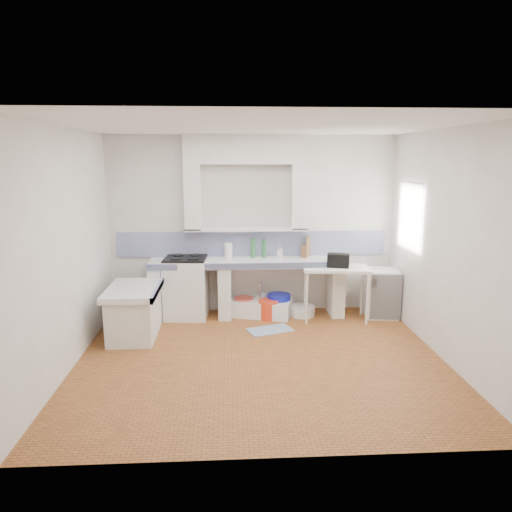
{
  "coord_description": "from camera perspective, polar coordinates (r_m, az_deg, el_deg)",
  "views": [
    {
      "loc": [
        -0.38,
        -5.53,
        2.44
      ],
      "look_at": [
        0.0,
        1.0,
        1.1
      ],
      "focal_mm": 33.56,
      "sensor_mm": 36.0,
      "label": 1
    }
  ],
  "objects": [
    {
      "name": "wall_left",
      "position": [
        5.93,
        -21.64,
        0.65
      ],
      "size": [
        0.0,
        4.5,
        4.5
      ],
      "primitive_type": "plane",
      "rotation": [
        1.57,
        0.0,
        1.57
      ],
      "color": "white",
      "rests_on": "ground"
    },
    {
      "name": "counter_pier_right",
      "position": [
        7.7,
        9.42,
        -3.88
      ],
      "size": [
        0.2,
        0.55,
        0.82
      ],
      "primitive_type": "cube",
      "color": "white",
      "rests_on": "ground"
    },
    {
      "name": "paper_towel",
      "position": [
        7.49,
        -3.31,
        0.65
      ],
      "size": [
        0.16,
        0.16,
        0.25
      ],
      "primitive_type": "cylinder",
      "rotation": [
        0.0,
        0.0,
        0.41
      ],
      "color": "white",
      "rests_on": "counter_slab"
    },
    {
      "name": "peninsula_top",
      "position": [
        6.8,
        -14.43,
        -3.97
      ],
      "size": [
        0.7,
        1.1,
        0.08
      ],
      "primitive_type": "cube",
      "color": "white",
      "rests_on": "ground"
    },
    {
      "name": "peninsula_lip",
      "position": [
        6.75,
        -11.67,
        -3.97
      ],
      "size": [
        0.04,
        1.1,
        0.1
      ],
      "primitive_type": "cube",
      "color": "navy",
      "rests_on": "ground"
    },
    {
      "name": "counter_pier_mid",
      "position": [
        7.51,
        -3.75,
        -4.13
      ],
      "size": [
        0.2,
        0.55,
        0.82
      ],
      "primitive_type": "cube",
      "color": "white",
      "rests_on": "ground"
    },
    {
      "name": "wall_front",
      "position": [
        3.7,
        2.7,
        -4.76
      ],
      "size": [
        4.5,
        0.0,
        4.5
      ],
      "primitive_type": "plane",
      "rotation": [
        -1.57,
        0.0,
        0.0
      ],
      "color": "white",
      "rests_on": "ground"
    },
    {
      "name": "side_table",
      "position": [
        7.44,
        9.42,
        -4.4
      ],
      "size": [
        1.04,
        0.65,
        0.04
      ],
      "primitive_type": "cube",
      "rotation": [
        0.0,
        0.0,
        -0.1
      ],
      "color": "white",
      "rests_on": "ground"
    },
    {
      "name": "cutting_board",
      "position": [
        7.62,
        6.22,
        1.07
      ],
      "size": [
        0.11,
        0.23,
        0.32
      ],
      "primitive_type": "cube",
      "rotation": [
        0.0,
        0.0,
        -0.41
      ],
      "color": "olive",
      "rests_on": "counter_slab"
    },
    {
      "name": "wall_back",
      "position": [
        7.61,
        -0.44,
        3.72
      ],
      "size": [
        4.5,
        0.0,
        4.5
      ],
      "primitive_type": "plane",
      "rotation": [
        1.57,
        0.0,
        0.0
      ],
      "color": "white",
      "rests_on": "ground"
    },
    {
      "name": "backsplash",
      "position": [
        7.65,
        -0.43,
        1.48
      ],
      "size": [
        4.27,
        0.03,
        0.4
      ],
      "primitive_type": "cube",
      "color": "navy",
      "rests_on": "ground"
    },
    {
      "name": "water_bottle_a",
      "position": [
        7.74,
        -0.37,
        -5.75
      ],
      "size": [
        0.08,
        0.08,
        0.27
      ],
      "primitive_type": "cylinder",
      "rotation": [
        0.0,
        0.0,
        0.22
      ],
      "color": "silver",
      "rests_on": "ground"
    },
    {
      "name": "bucket_orange",
      "position": [
        7.45,
        1.47,
        -6.36
      ],
      "size": [
        0.36,
        0.36,
        0.29
      ],
      "primitive_type": "cylinder",
      "rotation": [
        0.0,
        0.0,
        -0.17
      ],
      "color": "#F03B1B",
      "rests_on": "ground"
    },
    {
      "name": "bucket_blue",
      "position": [
        7.59,
        2.73,
        -5.83
      ],
      "size": [
        0.47,
        0.47,
        0.34
      ],
      "primitive_type": "cylinder",
      "rotation": [
        0.0,
        0.0,
        0.36
      ],
      "color": "#141EB6",
      "rests_on": "ground"
    },
    {
      "name": "water_bottle_b",
      "position": [
        7.7,
        0.92,
        -5.55
      ],
      "size": [
        0.1,
        0.1,
        0.34
      ],
      "primitive_type": "cylinder",
      "rotation": [
        0.0,
        0.0,
        -0.1
      ],
      "color": "silver",
      "rests_on": "ground"
    },
    {
      "name": "lace_valance",
      "position": [
        7.25,
        18.35,
        7.36
      ],
      "size": [
        0.01,
        0.84,
        0.24
      ],
      "primitive_type": "cube",
      "color": "white",
      "rests_on": "ground"
    },
    {
      "name": "bucket_red",
      "position": [
        7.62,
        -1.48,
        -6.0
      ],
      "size": [
        0.35,
        0.35,
        0.28
      ],
      "primitive_type": "cylinder",
      "rotation": [
        0.0,
        0.0,
        -0.16
      ],
      "color": "#C73D33",
      "rests_on": "ground"
    },
    {
      "name": "counter_slab",
      "position": [
        7.41,
        -1.09,
        -0.74
      ],
      "size": [
        3.0,
        0.6,
        0.08
      ],
      "primitive_type": "cube",
      "color": "white",
      "rests_on": "ground"
    },
    {
      "name": "wall_right",
      "position": [
        6.21,
        21.77,
        1.1
      ],
      "size": [
        0.0,
        4.5,
        4.5
      ],
      "primitive_type": "plane",
      "rotation": [
        1.57,
        0.0,
        -1.57
      ],
      "color": "white",
      "rests_on": "ground"
    },
    {
      "name": "counter_pier_left",
      "position": [
        7.6,
        -11.71,
        -4.18
      ],
      "size": [
        0.2,
        0.55,
        0.82
      ],
      "primitive_type": "cube",
      "color": "white",
      "rests_on": "ground"
    },
    {
      "name": "counter_lip",
      "position": [
        7.14,
        -1.0,
        -1.22
      ],
      "size": [
        3.0,
        0.04,
        0.1
      ],
      "primitive_type": "cube",
      "color": "navy",
      "rests_on": "ground"
    },
    {
      "name": "sink",
      "position": [
        7.61,
        0.6,
        -6.23
      ],
      "size": [
        1.05,
        0.75,
        0.23
      ],
      "primitive_type": "cube",
      "rotation": [
        0.0,
        0.0,
        -0.28
      ],
      "color": "white",
      "rests_on": "ground"
    },
    {
      "name": "stove",
      "position": [
        7.54,
        -8.3,
        -3.79
      ],
      "size": [
        0.69,
        0.67,
        0.92
      ],
      "primitive_type": "cube",
      "rotation": [
        0.0,
        0.0,
        -0.07
      ],
      "color": "white",
      "rests_on": "ground"
    },
    {
      "name": "fridge",
      "position": [
        7.75,
        14.67,
        -4.27
      ],
      "size": [
        0.54,
        0.54,
        0.75
      ],
      "primitive_type": "cube",
      "rotation": [
        0.0,
        0.0,
        -0.13
      ],
      "color": "white",
      "rests_on": "ground"
    },
    {
      "name": "knife_block",
      "position": [
        7.6,
        5.72,
        0.54
      ],
      "size": [
        0.1,
        0.09,
        0.19
      ],
      "primitive_type": "cube",
      "rotation": [
        0.0,
        0.0,
        -0.13
      ],
      "color": "olive",
      "rests_on": "counter_slab"
    },
    {
      "name": "peninsula_base",
      "position": [
        6.9,
        -14.28,
        -6.77
      ],
      "size": [
        0.6,
        1.0,
        0.62
      ],
      "primitive_type": "cube",
      "color": "white",
      "rests_on": "ground"
    },
    {
      "name": "rug",
      "position": [
        7.0,
        1.67,
        -8.8
      ],
      "size": [
        0.71,
        0.55,
        0.01
      ],
      "primitive_type": "cube",
      "rotation": [
        0.0,
        0.0,
        0.36
      ],
      "color": "#406598",
      "rests_on": "ground"
    },
    {
      "name": "window_frame",
      "position": [
        7.34,
        19.21,
        4.36
      ],
      "size": [
        0.35,
        0.86,
        1.06
      ],
      "primitive_type": "cube",
      "color": "#372111",
      "rests_on": "ground"
    },
    {
      "name": "floor",
      "position": [
        6.06,
        0.56,
        -12.18
      ],
      "size": [
        4.5,
        4.5,
        0.0
      ],
      "primitive_type": "plane",
      "color": "#9A5728",
      "rests_on": "ground"
    },
    {
      "name": "soap_bottle",
      "position": [
        7.57,
        2.87,
        0.55
      ],
      "size": [
        0.1,
        0.1,
        0.19
      ],
      "primitive_type": "imported",
      "rotation": [
        0.0,
        0.0,
        -0.18
      ],
      "color": "white",
      "rests_on": "counter_slab"
    },
    {
      "name": "black_bag",
      "position": [
        7.32,
        9.78,
        -0.53
      ],
      "size": [
        0.36,
        0.27,
        0.2
      ],
      "primitive_type": "cube",
      "rotation": [
        0.0,
        0.0,
        -0.28
      ],
      "color": "black",
      "rests_on": "side_table"
    },
    {
      "name": "alcove_mass",
      "position": [
        7.41,
        -1.19,
        12.61
      ],
      "size": [
        1.9,
        0.25,
        0.45
      ],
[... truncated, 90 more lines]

